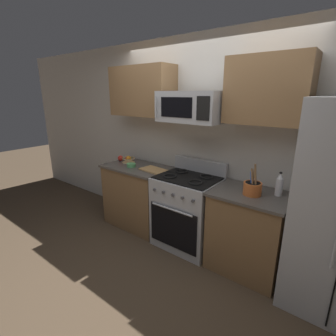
{
  "coord_description": "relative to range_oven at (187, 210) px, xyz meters",
  "views": [
    {
      "loc": [
        1.59,
        -1.83,
        1.9
      ],
      "look_at": [
        -0.22,
        0.5,
        1.03
      ],
      "focal_mm": 26.79,
      "sensor_mm": 36.0,
      "label": 1
    }
  ],
  "objects": [
    {
      "name": "counter_right",
      "position": [
        0.79,
        -0.0,
        -0.02
      ],
      "size": [
        0.8,
        0.61,
        0.91
      ],
      "color": "olive",
      "rests_on": "ground"
    },
    {
      "name": "upper_cabinets_right",
      "position": [
        0.79,
        0.15,
        1.46
      ],
      "size": [
        0.79,
        0.34,
        0.65
      ],
      "color": "olive"
    },
    {
      "name": "range_oven",
      "position": [
        0.0,
        0.0,
        0.0
      ],
      "size": [
        0.76,
        0.65,
        1.09
      ],
      "color": "#B2B5BA",
      "rests_on": "ground"
    },
    {
      "name": "wall_back",
      "position": [
        0.0,
        0.37,
        0.83
      ],
      "size": [
        8.0,
        0.1,
        2.6
      ],
      "primitive_type": "cube",
      "color": "beige",
      "rests_on": "ground"
    },
    {
      "name": "upper_cabinets_left",
      "position": [
        -0.88,
        0.15,
        1.46
      ],
      "size": [
        0.96,
        0.34,
        0.65
      ],
      "color": "olive"
    },
    {
      "name": "counter_left",
      "position": [
        -0.87,
        -0.0,
        -0.02
      ],
      "size": [
        0.97,
        0.61,
        0.91
      ],
      "color": "olive",
      "rests_on": "ground"
    },
    {
      "name": "cutting_board",
      "position": [
        -0.55,
        -0.01,
        0.44
      ],
      "size": [
        0.4,
        0.27,
        0.02
      ],
      "primitive_type": "cube",
      "rotation": [
        0.0,
        0.0,
        -0.12
      ],
      "color": "tan",
      "rests_on": "counter_left"
    },
    {
      "name": "microwave",
      "position": [
        -0.0,
        0.03,
        1.29
      ],
      "size": [
        0.75,
        0.44,
        0.35
      ],
      "color": "#B2B5BA"
    },
    {
      "name": "bottle_vinegar",
      "position": [
        1.02,
        0.11,
        0.55
      ],
      "size": [
        0.07,
        0.07,
        0.25
      ],
      "color": "silver",
      "rests_on": "counter_right"
    },
    {
      "name": "utensil_crock",
      "position": [
        0.8,
        -0.04,
        0.51
      ],
      "size": [
        0.18,
        0.18,
        0.34
      ],
      "color": "#D1662D",
      "rests_on": "counter_right"
    },
    {
      "name": "apple_loose",
      "position": [
        -1.28,
        0.05,
        0.48
      ],
      "size": [
        0.08,
        0.08,
        0.08
      ],
      "primitive_type": "sphere",
      "color": "red",
      "rests_on": "counter_left"
    },
    {
      "name": "prep_bowl",
      "position": [
        -0.92,
        -0.07,
        0.46
      ],
      "size": [
        0.13,
        0.13,
        0.05
      ],
      "color": "#59AD66",
      "rests_on": "counter_left"
    },
    {
      "name": "ground_plane",
      "position": [
        0.0,
        -0.63,
        -0.47
      ],
      "size": [
        16.0,
        16.0,
        0.0
      ],
      "primitive_type": "plane",
      "color": "#473828"
    },
    {
      "name": "fruit_basket",
      "position": [
        -1.12,
        0.07,
        0.48
      ],
      "size": [
        0.2,
        0.2,
        0.1
      ],
      "color": "tan",
      "rests_on": "counter_left"
    }
  ]
}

